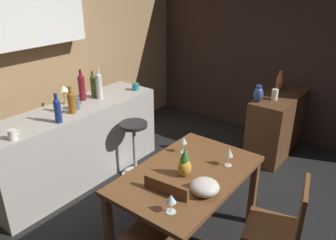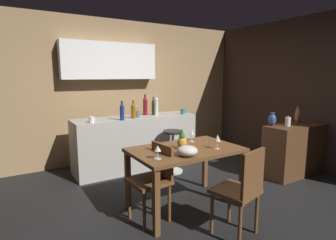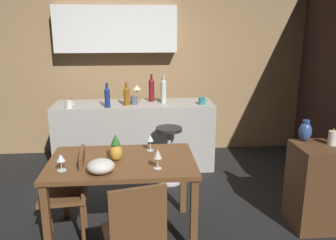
# 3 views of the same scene
# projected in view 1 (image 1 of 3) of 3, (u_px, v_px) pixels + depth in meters

# --- Properties ---
(ground_plane) EXTENTS (9.00, 9.00, 0.00)m
(ground_plane) POSITION_uv_depth(u_px,v_px,m) (176.00, 221.00, 3.29)
(ground_plane) COLOR black
(wall_kitchen_back) EXTENTS (5.20, 0.33, 2.60)m
(wall_kitchen_back) POSITION_uv_depth(u_px,v_px,m) (31.00, 54.00, 3.83)
(wall_kitchen_back) COLOR #9E7A51
(wall_kitchen_back) RESTS_ON ground_plane
(wall_side_right) EXTENTS (0.10, 4.40, 2.60)m
(wall_side_right) POSITION_uv_depth(u_px,v_px,m) (264.00, 47.00, 4.78)
(wall_side_right) COLOR #33231E
(wall_side_right) RESTS_ON ground_plane
(dining_table) EXTENTS (1.29, 0.82, 0.74)m
(dining_table) POSITION_uv_depth(u_px,v_px,m) (187.00, 182.00, 2.78)
(dining_table) COLOR brown
(dining_table) RESTS_ON ground_plane
(kitchen_counter) EXTENTS (2.10, 0.60, 0.90)m
(kitchen_counter) POSITION_uv_depth(u_px,v_px,m) (77.00, 144.00, 3.83)
(kitchen_counter) COLOR #B2ADA3
(kitchen_counter) RESTS_ON ground_plane
(sideboard_cabinet) EXTENTS (1.10, 0.44, 0.82)m
(sideboard_cabinet) POSITION_uv_depth(u_px,v_px,m) (277.00, 124.00, 4.44)
(sideboard_cabinet) COLOR #56351E
(sideboard_cabinet) RESTS_ON ground_plane
(chair_near_window) EXTENTS (0.44, 0.44, 0.85)m
(chair_near_window) POSITION_uv_depth(u_px,v_px,m) (158.00, 230.00, 2.49)
(chair_near_window) COLOR brown
(chair_near_window) RESTS_ON ground_plane
(chair_by_doorway) EXTENTS (0.48, 0.48, 0.91)m
(chair_by_doorway) POSITION_uv_depth(u_px,v_px,m) (282.00, 228.00, 2.48)
(chair_by_doorway) COLOR brown
(chair_by_doorway) RESTS_ON ground_plane
(bar_stool) EXTENTS (0.34, 0.34, 0.70)m
(bar_stool) POSITION_uv_depth(u_px,v_px,m) (135.00, 148.00, 3.88)
(bar_stool) COLOR #262323
(bar_stool) RESTS_ON ground_plane
(wine_glass_left) EXTENTS (0.07, 0.07, 0.14)m
(wine_glass_left) POSITION_uv_depth(u_px,v_px,m) (171.00, 199.00, 2.25)
(wine_glass_left) COLOR silver
(wine_glass_left) RESTS_ON dining_table
(wine_glass_right) EXTENTS (0.07, 0.07, 0.16)m
(wine_glass_right) POSITION_uv_depth(u_px,v_px,m) (184.00, 141.00, 3.01)
(wine_glass_right) COLOR silver
(wine_glass_right) RESTS_ON dining_table
(wine_glass_center) EXTENTS (0.07, 0.07, 0.17)m
(wine_glass_center) POSITION_uv_depth(u_px,v_px,m) (229.00, 153.00, 2.80)
(wine_glass_center) COLOR silver
(wine_glass_center) RESTS_ON dining_table
(pineapple_centerpiece) EXTENTS (0.11, 0.11, 0.25)m
(pineapple_centerpiece) POSITION_uv_depth(u_px,v_px,m) (185.00, 164.00, 2.67)
(pineapple_centerpiece) COLOR gold
(pineapple_centerpiece) RESTS_ON dining_table
(fruit_bowl) EXTENTS (0.22, 0.22, 0.11)m
(fruit_bowl) POSITION_uv_depth(u_px,v_px,m) (205.00, 187.00, 2.46)
(fruit_bowl) COLOR beige
(fruit_bowl) RESTS_ON dining_table
(wine_bottle_amber) EXTENTS (0.08, 0.08, 0.30)m
(wine_bottle_amber) POSITION_uv_depth(u_px,v_px,m) (71.00, 101.00, 3.46)
(wine_bottle_amber) COLOR #8C5114
(wine_bottle_amber) RESTS_ON kitchen_counter
(wine_bottle_olive) EXTENTS (0.07, 0.07, 0.32)m
(wine_bottle_olive) POSITION_uv_depth(u_px,v_px,m) (93.00, 85.00, 3.93)
(wine_bottle_olive) COLOR #475623
(wine_bottle_olive) RESTS_ON kitchen_counter
(wine_bottle_clear) EXTENTS (0.07, 0.07, 0.37)m
(wine_bottle_clear) POSITION_uv_depth(u_px,v_px,m) (99.00, 85.00, 3.86)
(wine_bottle_clear) COLOR silver
(wine_bottle_clear) RESTS_ON kitchen_counter
(wine_bottle_ruby) EXTENTS (0.08, 0.08, 0.37)m
(wine_bottle_ruby) POSITION_uv_depth(u_px,v_px,m) (82.00, 86.00, 3.82)
(wine_bottle_ruby) COLOR maroon
(wine_bottle_ruby) RESTS_ON kitchen_counter
(wine_bottle_cobalt) EXTENTS (0.07, 0.07, 0.31)m
(wine_bottle_cobalt) POSITION_uv_depth(u_px,v_px,m) (57.00, 109.00, 3.24)
(wine_bottle_cobalt) COLOR navy
(wine_bottle_cobalt) RESTS_ON kitchen_counter
(cup_teal) EXTENTS (0.12, 0.08, 0.09)m
(cup_teal) POSITION_uv_depth(u_px,v_px,m) (136.00, 87.00, 4.20)
(cup_teal) COLOR teal
(cup_teal) RESTS_ON kitchen_counter
(cup_slate) EXTENTS (0.12, 0.09, 0.11)m
(cup_slate) POSITION_uv_depth(u_px,v_px,m) (76.00, 105.00, 3.60)
(cup_slate) COLOR #515660
(cup_slate) RESTS_ON kitchen_counter
(cup_white) EXTENTS (0.11, 0.07, 0.10)m
(cup_white) POSITION_uv_depth(u_px,v_px,m) (13.00, 135.00, 2.93)
(cup_white) COLOR white
(cup_white) RESTS_ON kitchen_counter
(counter_lamp) EXTENTS (0.12, 0.12, 0.21)m
(counter_lamp) POSITION_uv_depth(u_px,v_px,m) (64.00, 90.00, 3.72)
(counter_lamp) COLOR #A58447
(counter_lamp) RESTS_ON kitchen_counter
(pillar_candle_tall) EXTENTS (0.08, 0.08, 0.16)m
(pillar_candle_tall) POSITION_uv_depth(u_px,v_px,m) (275.00, 94.00, 4.10)
(pillar_candle_tall) COLOR white
(pillar_candle_tall) RESTS_ON sideboard_cabinet
(vase_copper) EXTENTS (0.10, 0.10, 0.28)m
(vase_copper) POSITION_uv_depth(u_px,v_px,m) (280.00, 81.00, 4.39)
(vase_copper) COLOR #B26038
(vase_copper) RESTS_ON sideboard_cabinet
(vase_ceramic_blue) EXTENTS (0.12, 0.12, 0.21)m
(vase_ceramic_blue) POSITION_uv_depth(u_px,v_px,m) (258.00, 94.00, 4.02)
(vase_ceramic_blue) COLOR #334C8C
(vase_ceramic_blue) RESTS_ON sideboard_cabinet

